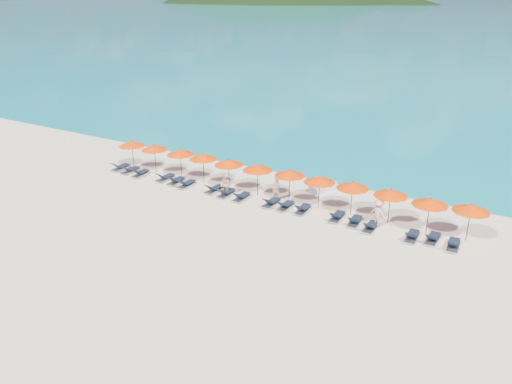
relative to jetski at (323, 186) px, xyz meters
The scene contains 37 objects.
ground 8.60m from the jetski, 106.27° to the right, with size 1400.00×1400.00×0.00m, color beige.
headland_main 612.93m from the jetski, 119.63° to the left, with size 374.00×242.00×126.50m.
headland_small 573.50m from the jetski, 105.44° to the left, with size 162.00×126.00×85.50m.
jetski is the anchor object (origin of this frame).
beachgoer_a 3.90m from the jetski, 120.53° to the right, with size 0.61×0.40×1.66m, color #DDA281.
beachgoer_b 6.97m from the jetski, 142.25° to the right, with size 0.73×0.42×1.50m, color #DDA281.
beachgoer_c 6.47m from the jetski, 35.75° to the right, with size 1.14×0.53×1.77m, color #DDA281.
umbrella_0 15.53m from the jetski, 168.21° to the right, with size 2.10×2.10×2.28m.
umbrella_1 13.33m from the jetski, 166.66° to the right, with size 2.10×2.10×2.28m.
umbrella_2 10.92m from the jetski, 163.93° to the right, with size 2.10×2.10×2.28m.
umbrella_3 8.95m from the jetski, 160.12° to the right, with size 2.10×2.10×2.28m.
umbrella_4 6.90m from the jetski, 151.96° to the right, with size 2.10×2.10×2.28m.
umbrella_5 5.01m from the jetski, 139.49° to the right, with size 2.10×2.10×2.28m.
umbrella_6 3.58m from the jetski, 112.09° to the right, with size 2.10×2.10×2.28m.
umbrella_7 3.62m from the jetski, 71.31° to the right, with size 2.10×2.10×2.28m.
umbrella_8 4.70m from the jetski, 42.52° to the right, with size 2.10×2.10×2.28m.
umbrella_9 6.58m from the jetski, 27.63° to the right, with size 2.10×2.10×2.28m.
umbrella_10 8.74m from the jetski, 21.66° to the right, with size 2.10×2.10×2.28m.
umbrella_11 10.69m from the jetski, 16.05° to the right, with size 2.10×2.10×2.28m.
lounger_0 16.16m from the jetski, 165.26° to the right, with size 0.63×1.70×0.66m.
lounger_1 15.09m from the jetski, 163.66° to the right, with size 0.75×1.74×0.66m.
lounger_2 13.97m from the jetski, 161.66° to the right, with size 0.76×1.75×0.66m.
lounger_3 11.75m from the jetski, 159.26° to the right, with size 0.76×1.75×0.66m.
lounger_4 10.73m from the jetski, 156.47° to the right, with size 0.69×1.72×0.66m.
lounger_5 9.82m from the jetski, 153.28° to the right, with size 0.62×1.70×0.66m.
lounger_6 7.71m from the jetski, 146.95° to the right, with size 0.74×1.74×0.66m.
lounger_7 6.90m from the jetski, 140.33° to the right, with size 0.65×1.71×0.66m.
lounger_8 6.01m from the jetski, 132.30° to the right, with size 0.67×1.72×0.66m.
lounger_9 4.64m from the jetski, 113.11° to the right, with size 0.66×1.71×0.66m.
lounger_10 4.32m from the jetski, 100.20° to the right, with size 0.63×1.71×0.66m.
lounger_11 4.21m from the jetski, 83.84° to the right, with size 0.72×1.73×0.66m.
lounger_12 4.96m from the jetski, 56.02° to the right, with size 0.67×1.72×0.66m.
lounger_13 5.75m from the jetski, 46.55° to the right, with size 0.78×1.75×0.66m.
lounger_14 6.71m from the jetski, 41.35° to the right, with size 0.64×1.71×0.66m.
lounger_15 8.68m from the jetski, 30.62° to the right, with size 0.70×1.73×0.66m.
lounger_16 9.49m from the jetski, 25.63° to the right, with size 0.67×1.72×0.66m.
lounger_17 10.61m from the jetski, 23.87° to the right, with size 0.73×1.74×0.66m.
Camera 1 is at (15.22, -22.60, 13.18)m, focal length 35.00 mm.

